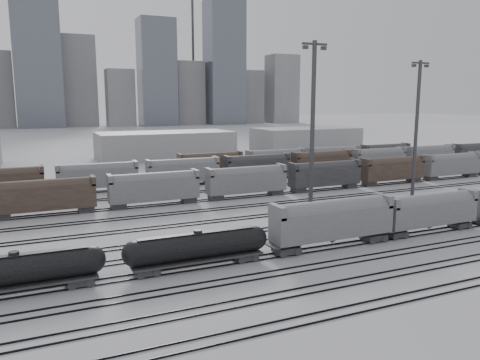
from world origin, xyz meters
name	(u,v)px	position (x,y,z in m)	size (l,w,h in m)	color
ground	(301,255)	(0.00, 0.00, 0.00)	(900.00, 900.00, 0.00)	silver
tracks	(239,219)	(0.00, 17.50, 0.08)	(220.00, 71.50, 0.16)	black
tank_car_a	(15,271)	(-29.36, 1.00, 2.27)	(15.90, 2.65, 3.93)	#262628
tank_car_b	(198,247)	(-12.01, 1.00, 2.27)	(15.88, 2.65, 3.92)	#262628
hopper_car_a	(333,219)	(4.92, 1.00, 3.49)	(15.79, 3.14, 5.65)	#262628
hopper_car_b	(430,209)	(20.49, 1.00, 3.17)	(14.35, 2.85, 5.13)	#262628
light_mast_c	(313,125)	(11.38, 15.84, 13.81)	(4.17, 0.67, 26.04)	#373739
light_mast_d	(416,125)	(36.65, 20.64, 12.97)	(3.91, 0.63, 24.46)	#373739
bg_string_near	(246,182)	(8.00, 32.00, 2.80)	(151.00, 3.00, 5.60)	slate
bg_string_mid	(257,167)	(18.00, 48.00, 2.80)	(151.00, 3.00, 5.60)	#262628
bg_string_far	(305,159)	(35.50, 56.00, 2.80)	(66.00, 3.00, 5.60)	#503D32
warehouse_mid	(165,145)	(10.00, 95.00, 4.00)	(40.00, 18.00, 8.00)	#98979A
warehouse_right	(306,139)	(60.00, 95.00, 4.00)	(35.00, 18.00, 8.00)	#98979A
skyline	(90,73)	(10.84, 280.00, 34.73)	(316.00, 22.40, 95.00)	gray
crane_left	(21,39)	(-28.74, 305.00, 57.39)	(42.00, 1.80, 100.00)	#373739
crane_right	(195,47)	(91.26, 305.00, 57.39)	(42.00, 1.80, 100.00)	#373739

